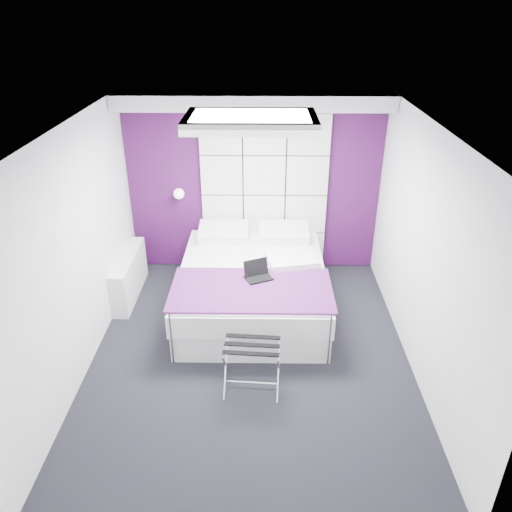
{
  "coord_description": "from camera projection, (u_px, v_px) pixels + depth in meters",
  "views": [
    {
      "loc": [
        0.13,
        -4.58,
        3.67
      ],
      "look_at": [
        0.06,
        0.35,
        1.11
      ],
      "focal_mm": 35.0,
      "sensor_mm": 36.0,
      "label": 1
    }
  ],
  "objects": [
    {
      "name": "skylight",
      "position": [
        251.0,
        120.0,
        5.11
      ],
      "size": [
        1.36,
        0.86,
        0.12
      ],
      "primitive_type": null,
      "color": "white",
      "rests_on": "ceiling"
    },
    {
      "name": "ceiling",
      "position": [
        249.0,
        129.0,
        4.55
      ],
      "size": [
        4.4,
        4.4,
        0.0
      ],
      "primitive_type": "plane",
      "rotation": [
        3.14,
        0.0,
        0.0
      ],
      "color": "white",
      "rests_on": "wall_back"
    },
    {
      "name": "laptop",
      "position": [
        259.0,
        273.0,
        6.03
      ],
      "size": [
        0.31,
        0.22,
        0.22
      ],
      "rotation": [
        0.0,
        0.0,
        0.43
      ],
      "color": "black",
      "rests_on": "bed"
    },
    {
      "name": "wall_lamp",
      "position": [
        179.0,
        193.0,
        7.03
      ],
      "size": [
        0.15,
        0.15,
        0.15
      ],
      "primitive_type": "sphere",
      "color": "white",
      "rests_on": "wall_back"
    },
    {
      "name": "bed",
      "position": [
        253.0,
        285.0,
        6.48
      ],
      "size": [
        1.89,
        2.29,
        0.8
      ],
      "color": "silver",
      "rests_on": "floor"
    },
    {
      "name": "floor",
      "position": [
        250.0,
        355.0,
        5.75
      ],
      "size": [
        4.4,
        4.4,
        0.0
      ],
      "primitive_type": "plane",
      "color": "black",
      "rests_on": "ground"
    },
    {
      "name": "wall_left",
      "position": [
        77.0,
        254.0,
        5.18
      ],
      "size": [
        0.0,
        4.4,
        4.4
      ],
      "primitive_type": "plane",
      "rotation": [
        1.57,
        0.0,
        1.57
      ],
      "color": "silver",
      "rests_on": "floor"
    },
    {
      "name": "headboard",
      "position": [
        264.0,
        195.0,
        7.11
      ],
      "size": [
        1.8,
        0.08,
        2.3
      ],
      "primitive_type": null,
      "color": "silver",
      "rests_on": "wall_back"
    },
    {
      "name": "wall_back",
      "position": [
        254.0,
        184.0,
        7.1
      ],
      "size": [
        3.6,
        0.0,
        3.6
      ],
      "primitive_type": "plane",
      "rotation": [
        1.57,
        0.0,
        0.0
      ],
      "color": "silver",
      "rests_on": "floor"
    },
    {
      "name": "nightstand",
      "position": [
        214.0,
        235.0,
        7.28
      ],
      "size": [
        0.48,
        0.37,
        0.05
      ],
      "primitive_type": "cube",
      "color": "silver",
      "rests_on": "wall_back"
    },
    {
      "name": "radiator",
      "position": [
        129.0,
        276.0,
        6.79
      ],
      "size": [
        0.22,
        1.2,
        0.6
      ],
      "primitive_type": "cube",
      "color": "silver",
      "rests_on": "floor"
    },
    {
      "name": "soffit",
      "position": [
        253.0,
        101.0,
        6.33
      ],
      "size": [
        3.58,
        0.5,
        0.2
      ],
      "primitive_type": "cube",
      "color": "silver",
      "rests_on": "wall_back"
    },
    {
      "name": "accent_wall",
      "position": [
        254.0,
        185.0,
        7.1
      ],
      "size": [
        3.58,
        0.02,
        2.58
      ],
      "primitive_type": "cube",
      "color": "#3C0E3E",
      "rests_on": "wall_back"
    },
    {
      "name": "wall_right",
      "position": [
        424.0,
        256.0,
        5.13
      ],
      "size": [
        0.0,
        4.4,
        4.4
      ],
      "primitive_type": "plane",
      "rotation": [
        1.57,
        0.0,
        -1.57
      ],
      "color": "silver",
      "rests_on": "floor"
    },
    {
      "name": "luggage_rack",
      "position": [
        252.0,
        366.0,
        5.15
      ],
      "size": [
        0.57,
        0.42,
        0.56
      ],
      "rotation": [
        0.0,
        0.0,
        -0.07
      ],
      "color": "silver",
      "rests_on": "floor"
    }
  ]
}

